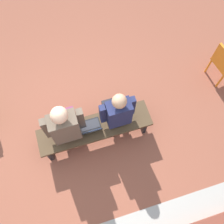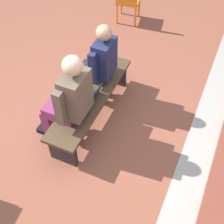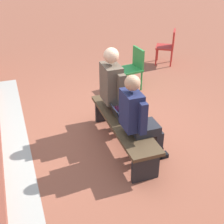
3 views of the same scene
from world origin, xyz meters
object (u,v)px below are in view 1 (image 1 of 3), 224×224
Objects in this scene: bench at (95,129)px; person_student at (116,110)px; person_adult at (65,123)px; laptop at (91,128)px.

person_student reaches higher than bench.
person_adult is (0.79, -0.01, 0.04)m from person_student.
person_adult is at bearing -13.29° from laptop.
laptop is at bearing 10.23° from person_student.
bench is 0.52m from person_student.
person_student is (-0.37, -0.07, 0.35)m from bench.
person_student is at bearing 179.57° from person_adult.
laptop reaches higher than bench.
person_student is at bearing -169.98° from bench.
person_adult is 0.44m from laptop.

